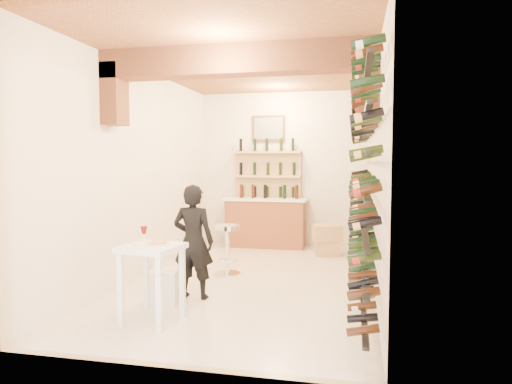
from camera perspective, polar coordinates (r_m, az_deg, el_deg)
ground at (r=7.01m, az=-0.52°, el=-10.84°), size 6.00×6.00×0.00m
room_shell at (r=6.53m, az=-1.04°, el=8.01°), size 3.52×6.02×3.21m
wine_rack at (r=6.61m, az=12.53°, el=1.78°), size 0.32×5.70×2.56m
back_counter at (r=9.51m, az=1.19°, el=-3.62°), size 1.70×0.62×1.29m
back_shelving at (r=9.68m, az=1.46°, el=0.29°), size 1.40×0.31×2.73m
tasting_table at (r=5.23m, az=-12.77°, el=-8.10°), size 0.68×0.68×1.04m
white_stool at (r=5.98m, az=-11.28°, el=-11.46°), size 0.38×0.38×0.42m
person at (r=6.04m, az=-7.76°, el=-6.09°), size 0.55×0.36×1.48m
chrome_barstool at (r=7.24m, az=-3.54°, el=-6.68°), size 0.40×0.40×0.78m
crate_lower at (r=8.83m, az=8.80°, el=-6.87°), size 0.50×0.39×0.27m
crate_upper at (r=8.78m, az=8.82°, el=-5.02°), size 0.60×0.48×0.30m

